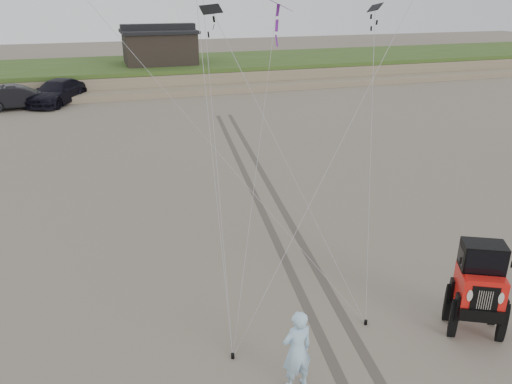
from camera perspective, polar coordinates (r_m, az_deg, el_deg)
ground at (r=12.42m, az=5.13°, el=-16.17°), size 160.00×160.00×0.00m
dune_ridge at (r=47.09m, az=-13.34°, el=13.01°), size 160.00×14.25×1.73m
cabin at (r=46.53m, az=-11.00°, el=16.10°), size 6.40×5.40×3.35m
truck_b at (r=39.15m, az=-25.48°, el=9.79°), size 5.22×2.58×1.65m
truck_c at (r=39.83m, az=-21.78°, el=10.56°), size 4.83×6.28×1.70m
jeep at (r=13.11m, az=23.96°, el=-11.08°), size 4.14×5.35×1.84m
man at (r=10.60m, az=4.71°, el=-17.58°), size 0.72×0.51×1.84m
stake_main at (r=11.78m, az=-2.68°, el=-18.21°), size 0.08×0.08×0.12m
stake_aux at (r=13.01m, az=12.43°, el=-14.35°), size 0.08×0.08×0.12m
tire_tracks at (r=19.53m, az=1.41°, el=-1.13°), size 5.22×29.74×0.01m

